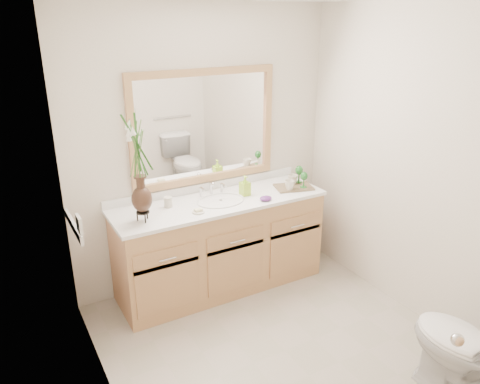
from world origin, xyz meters
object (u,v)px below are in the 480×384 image
tumbler (168,202)px  tray (294,187)px  soap_bottle (245,187)px  toilet (467,352)px  flower_vase (138,157)px

tumbler → tray: bearing=-7.1°
tumbler → soap_bottle: soap_bottle is taller
toilet → tumbler: 2.36m
toilet → flower_vase: 2.51m
tumbler → tray: 1.15m
toilet → soap_bottle: bearing=-76.8°
flower_vase → toilet: bearing=-53.0°
flower_vase → soap_bottle: size_ratio=4.78×
tumbler → toilet: bearing=-60.7°
flower_vase → tray: bearing=0.9°
tray → tumbler: bearing=-171.0°
flower_vase → soap_bottle: 1.04m
tumbler → tray: tumbler is taller
soap_bottle → tray: (0.47, -0.07, -0.07)m
toilet → soap_bottle: size_ratio=4.81×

